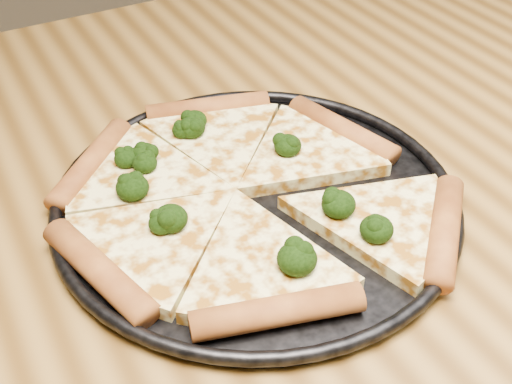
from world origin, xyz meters
TOP-DOWN VIEW (x-y plane):
  - dining_table at (0.00, 0.00)m, footprint 1.20×0.90m
  - pizza_pan at (-0.08, 0.01)m, footprint 0.34×0.34m
  - pizza at (-0.09, 0.02)m, footprint 0.33×0.33m
  - broccoli_florets at (-0.11, 0.02)m, footprint 0.17×0.23m

SIDE VIEW (x-z plane):
  - dining_table at x=0.00m, z-range 0.28..1.03m
  - pizza_pan at x=-0.08m, z-range 0.75..0.77m
  - pizza at x=-0.09m, z-range 0.75..0.78m
  - broccoli_florets at x=-0.11m, z-range 0.76..0.79m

